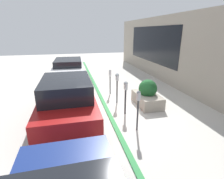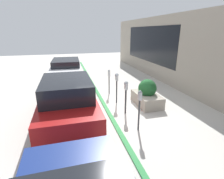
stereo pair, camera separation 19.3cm
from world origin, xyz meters
TOP-DOWN VIEW (x-y plane):
  - ground_plane at (0.00, 0.00)m, footprint 40.00×40.00m
  - curb_strip at (0.00, 0.08)m, footprint 24.50×0.16m
  - building_facade at (0.00, -4.47)m, footprint 24.50×0.17m
  - parking_meter_nearest at (-1.87, -0.58)m, footprint 0.14×0.12m
  - parking_meter_second at (-0.57, -0.57)m, footprint 0.19×0.16m
  - parking_meter_middle at (0.57, -0.53)m, footprint 0.20×0.17m
  - parking_meter_fourth at (1.87, -0.50)m, footprint 0.14×0.12m
  - planter_box at (0.04, -1.80)m, footprint 1.62×0.93m
  - parked_car_middle at (-0.34, 1.66)m, footprint 4.63×2.02m
  - parked_car_rear at (5.58, 1.60)m, footprint 4.83×2.13m

SIDE VIEW (x-z plane):
  - ground_plane at x=0.00m, z-range 0.00..0.00m
  - curb_strip at x=0.00m, z-range 0.00..0.04m
  - planter_box at x=0.04m, z-range -0.12..1.06m
  - parked_car_rear at x=5.58m, z-range 0.06..1.45m
  - parked_car_middle at x=-0.34m, z-range 0.03..1.59m
  - parking_meter_fourth at x=1.87m, z-range 0.25..1.56m
  - parking_meter_second at x=-0.57m, z-range 0.25..1.61m
  - parking_meter_nearest at x=-1.87m, z-range 0.24..1.65m
  - parking_meter_middle at x=0.57m, z-range 0.33..1.74m
  - building_facade at x=0.00m, z-range 0.01..4.14m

